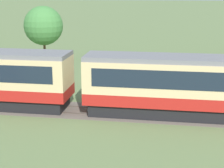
% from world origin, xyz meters
% --- Properties ---
extents(passenger_train, '(91.38, 3.02, 4.18)m').
position_xyz_m(passenger_train, '(-25.34, 0.79, 2.32)').
color(passenger_train, '#AD1E19').
rests_on(passenger_train, ground_plane).
extents(railway_track, '(140.34, 3.60, 0.04)m').
position_xyz_m(railway_track, '(-32.14, 0.79, 0.01)').
color(railway_track, '#665B51').
rests_on(railway_track, ground_plane).
extents(yard_tree_0, '(4.59, 4.59, 6.72)m').
position_xyz_m(yard_tree_0, '(-43.09, 16.88, 4.41)').
color(yard_tree_0, brown).
rests_on(yard_tree_0, ground_plane).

